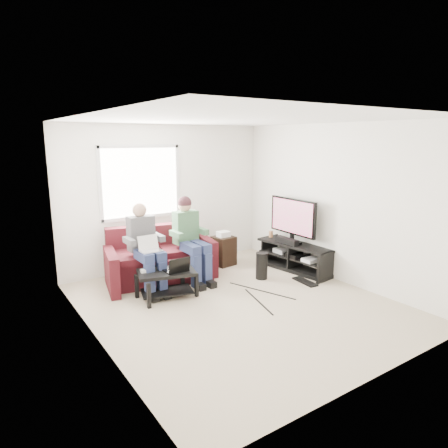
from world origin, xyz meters
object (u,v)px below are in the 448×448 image
(subwoofer, at_px, (262,266))
(end_table, at_px, (223,250))
(tv, at_px, (293,218))
(sofa, at_px, (161,260))
(tv_stand, at_px, (295,258))
(coffee_table, at_px, (167,278))

(subwoofer, relative_size, end_table, 0.71)
(tv, bearing_deg, sofa, 159.51)
(end_table, bearing_deg, sofa, -177.73)
(end_table, bearing_deg, tv_stand, -47.23)
(tv, bearing_deg, end_table, 135.76)
(coffee_table, height_order, end_table, end_table)
(tv_stand, xyz_separation_m, subwoofer, (-0.80, -0.02, 0.01))
(sofa, distance_m, end_table, 1.32)
(coffee_table, xyz_separation_m, subwoofer, (1.71, -0.16, -0.08))
(coffee_table, bearing_deg, sofa, 70.94)
(coffee_table, xyz_separation_m, end_table, (1.60, 0.85, -0.02))
(subwoofer, bearing_deg, sofa, 146.17)
(coffee_table, bearing_deg, tv_stand, -3.04)
(coffee_table, height_order, subwoofer, subwoofer)
(coffee_table, height_order, tv_stand, tv_stand)
(subwoofer, xyz_separation_m, end_table, (-0.11, 1.01, 0.06))
(tv_stand, distance_m, end_table, 1.34)
(coffee_table, bearing_deg, tv, -0.76)
(tv_stand, distance_m, subwoofer, 0.80)
(coffee_table, distance_m, end_table, 1.81)
(sofa, distance_m, subwoofer, 1.72)
(sofa, relative_size, tv_stand, 1.34)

